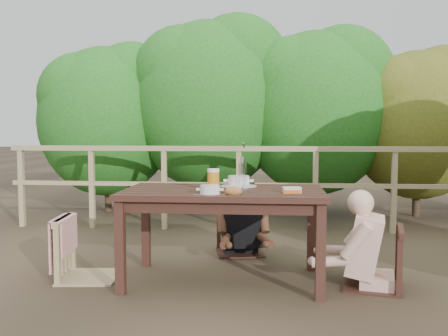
# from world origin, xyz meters

# --- Properties ---
(ground) EXTENTS (60.00, 60.00, 0.00)m
(ground) POSITION_xyz_m (0.00, 0.00, 0.00)
(ground) COLOR #4B3A29
(ground) RESTS_ON ground
(table) EXTENTS (1.56, 0.88, 0.72)m
(table) POSITION_xyz_m (0.00, 0.00, 0.36)
(table) COLOR black
(table) RESTS_ON ground
(chair_left) EXTENTS (0.52, 0.52, 0.94)m
(chair_left) POSITION_xyz_m (-1.09, -0.01, 0.47)
(chair_left) COLOR tan
(chair_left) RESTS_ON ground
(chair_far) EXTENTS (0.52, 0.52, 0.89)m
(chair_far) POSITION_xyz_m (0.08, 0.91, 0.44)
(chair_far) COLOR black
(chair_far) RESTS_ON ground
(chair_right) EXTENTS (0.53, 0.53, 0.89)m
(chair_right) POSITION_xyz_m (1.16, -0.05, 0.44)
(chair_right) COLOR black
(chair_right) RESTS_ON ground
(woman) EXTENTS (0.57, 0.66, 1.17)m
(woman) POSITION_xyz_m (0.08, 0.93, 0.59)
(woman) COLOR black
(woman) RESTS_ON ground
(diner_right) EXTENTS (0.70, 0.61, 1.23)m
(diner_right) POSITION_xyz_m (1.19, -0.05, 0.61)
(diner_right) COLOR beige
(diner_right) RESTS_ON ground
(railing) EXTENTS (5.60, 0.10, 1.01)m
(railing) POSITION_xyz_m (0.00, 2.00, 0.51)
(railing) COLOR tan
(railing) RESTS_ON ground
(hedge_row) EXTENTS (6.60, 1.60, 3.80)m
(hedge_row) POSITION_xyz_m (0.40, 3.20, 1.90)
(hedge_row) COLOR #205D1A
(hedge_row) RESTS_ON ground
(soup_near) EXTENTS (0.24, 0.24, 0.08)m
(soup_near) POSITION_xyz_m (-0.07, -0.28, 0.76)
(soup_near) COLOR silver
(soup_near) RESTS_ON table
(soup_far) EXTENTS (0.30, 0.30, 0.10)m
(soup_far) POSITION_xyz_m (0.11, 0.24, 0.77)
(soup_far) COLOR white
(soup_far) RESTS_ON table
(bread_roll) EXTENTS (0.13, 0.10, 0.07)m
(bread_roll) POSITION_xyz_m (0.10, -0.30, 0.76)
(bread_roll) COLOR #965D2A
(bread_roll) RESTS_ON table
(beer_glass) EXTENTS (0.09, 0.09, 0.18)m
(beer_glass) POSITION_xyz_m (-0.07, -0.07, 0.81)
(beer_glass) COLOR #C5800B
(beer_glass) RESTS_ON table
(bottle) EXTENTS (0.06, 0.06, 0.27)m
(bottle) POSITION_xyz_m (0.14, 0.12, 0.85)
(bottle) COLOR silver
(bottle) RESTS_ON table
(tumbler) EXTENTS (0.06, 0.06, 0.07)m
(tumbler) POSITION_xyz_m (0.18, -0.18, 0.76)
(tumbler) COLOR silver
(tumbler) RESTS_ON table
(butter_tub) EXTENTS (0.15, 0.11, 0.06)m
(butter_tub) POSITION_xyz_m (0.53, -0.17, 0.75)
(butter_tub) COLOR white
(butter_tub) RESTS_ON table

